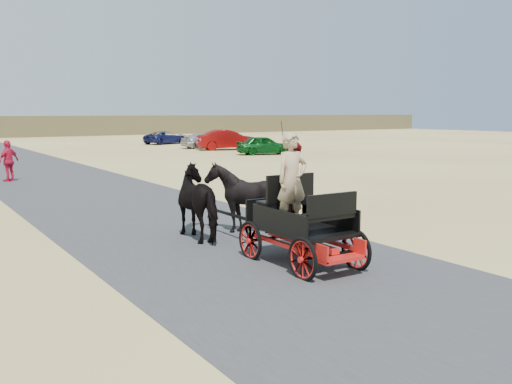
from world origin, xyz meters
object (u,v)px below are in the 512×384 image
carriage (301,245)px  car_a (264,145)px  car_c (206,141)px  horse_left (203,202)px  car_d (166,138)px  car_b (228,140)px  pedestrian (9,161)px  horse_right (244,198)px

carriage → car_a: 28.13m
car_a → car_c: bearing=17.8°
horse_left → car_d: bearing=-112.6°
car_a → car_b: car_b is taller
car_b → pedestrian: bearing=141.1°
car_b → car_d: 9.98m
car_d → horse_left: bearing=137.7°
car_d → car_b: bearing=164.6°
pedestrian → carriage: bearing=62.6°
horse_right → car_c: 32.49m
car_a → car_d: size_ratio=0.91×
horse_right → car_b: 30.16m
carriage → car_b: car_b is taller
horse_left → horse_right: (1.10, 0.00, 0.00)m
car_b → car_c: car_b is taller
pedestrian → horse_right: bearing=66.4°
pedestrian → car_c: 22.99m
car_c → carriage: bearing=156.4°
car_a → horse_left: bearing=160.5°
horse_left → car_c: bearing=-117.9°
pedestrian → car_d: 27.99m
pedestrian → car_b: (17.65, 12.37, -0.10)m
carriage → horse_right: size_ratio=1.41×
car_b → car_c: 2.89m
pedestrian → car_d: size_ratio=0.42×
car_b → car_c: bearing=24.5°
pedestrian → car_a: (17.32, 6.89, -0.23)m
carriage → car_a: car_a is taller
pedestrian → car_d: pedestrian is taller
horse_right → car_b: size_ratio=0.36×
car_a → carriage: bearing=165.0°
horse_left → pedestrian: (-1.81, 13.94, 0.02)m
carriage → car_c: size_ratio=0.59×
car_b → car_d: size_ratio=1.13×
car_a → car_b: bearing=13.7°
carriage → car_d: size_ratio=0.59×
carriage → car_d: bearing=69.7°
car_a → car_d: (-0.43, 15.44, -0.07)m
horse_left → car_d: horse_left is taller
car_a → car_d: 15.44m
horse_left → horse_right: bearing=-180.0°
car_a → car_c: 8.34m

